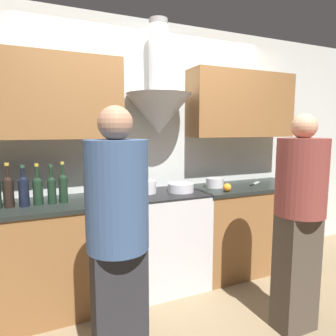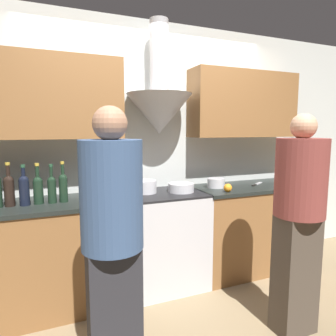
# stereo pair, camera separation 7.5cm
# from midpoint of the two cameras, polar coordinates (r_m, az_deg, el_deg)

# --- Properties ---
(ground_plane) EXTENTS (12.00, 12.00, 0.00)m
(ground_plane) POSITION_cam_midpoint_polar(r_m,az_deg,el_deg) (2.93, 2.73, -24.09)
(ground_plane) COLOR #847051
(wall_back) EXTENTS (8.40, 0.64, 2.60)m
(wall_back) POSITION_cam_midpoint_polar(r_m,az_deg,el_deg) (3.04, -2.64, 6.42)
(wall_back) COLOR silver
(wall_back) RESTS_ON ground_plane
(counter_left) EXTENTS (1.50, 0.62, 0.93)m
(counter_left) POSITION_cam_midpoint_polar(r_m,az_deg,el_deg) (2.82, -22.26, -15.44)
(counter_left) COLOR brown
(counter_left) RESTS_ON ground_plane
(counter_right) EXTENTS (1.26, 0.62, 0.93)m
(counter_right) POSITION_cam_midpoint_polar(r_m,az_deg,el_deg) (3.49, 15.55, -10.73)
(counter_right) COLOR brown
(counter_right) RESTS_ON ground_plane
(stove_range) EXTENTS (0.75, 0.60, 0.93)m
(stove_range) POSITION_cam_midpoint_polar(r_m,az_deg,el_deg) (3.01, -0.02, -13.32)
(stove_range) COLOR silver
(stove_range) RESTS_ON ground_plane
(wine_bottle_5) EXTENTS (0.08, 0.08, 0.35)m
(wine_bottle_5) POSITION_cam_midpoint_polar(r_m,az_deg,el_deg) (2.64, -27.30, -3.56)
(wine_bottle_5) COLOR black
(wine_bottle_5) RESTS_ON counter_left
(wine_bottle_6) EXTENTS (0.08, 0.08, 0.33)m
(wine_bottle_6) POSITION_cam_midpoint_polar(r_m,az_deg,el_deg) (2.62, -24.98, -3.58)
(wine_bottle_6) COLOR black
(wine_bottle_6) RESTS_ON counter_left
(wine_bottle_7) EXTENTS (0.08, 0.08, 0.33)m
(wine_bottle_7) POSITION_cam_midpoint_polar(r_m,az_deg,el_deg) (2.63, -22.75, -3.56)
(wine_bottle_7) COLOR black
(wine_bottle_7) RESTS_ON counter_left
(wine_bottle_8) EXTENTS (0.07, 0.07, 0.32)m
(wine_bottle_8) POSITION_cam_midpoint_polar(r_m,az_deg,el_deg) (2.62, -20.48, -3.55)
(wine_bottle_8) COLOR black
(wine_bottle_8) RESTS_ON counter_left
(wine_bottle_9) EXTENTS (0.07, 0.07, 0.34)m
(wine_bottle_9) POSITION_cam_midpoint_polar(r_m,az_deg,el_deg) (2.63, -18.56, -3.26)
(wine_bottle_9) COLOR black
(wine_bottle_9) RESTS_ON counter_left
(stock_pot) EXTENTS (0.21, 0.21, 0.12)m
(stock_pot) POSITION_cam_midpoint_polar(r_m,az_deg,el_deg) (2.86, -3.57, -3.56)
(stock_pot) COLOR silver
(stock_pot) RESTS_ON stove_range
(mixing_bowl) EXTENTS (0.25, 0.25, 0.08)m
(mixing_bowl) POSITION_cam_midpoint_polar(r_m,az_deg,el_deg) (2.91, 3.25, -3.73)
(mixing_bowl) COLOR silver
(mixing_bowl) RESTS_ON stove_range
(orange_fruit) EXTENTS (0.08, 0.08, 0.08)m
(orange_fruit) POSITION_cam_midpoint_polar(r_m,az_deg,el_deg) (2.97, 12.03, -3.71)
(orange_fruit) COLOR orange
(orange_fruit) RESTS_ON counter_right
(saucepan) EXTENTS (0.18, 0.18, 0.10)m
(saucepan) POSITION_cam_midpoint_polar(r_m,az_deg,el_deg) (3.17, 9.80, -2.80)
(saucepan) COLOR silver
(saucepan) RESTS_ON counter_right
(chefs_knife) EXTENTS (0.25, 0.17, 0.01)m
(chefs_knife) POSITION_cam_midpoint_polar(r_m,az_deg,el_deg) (3.46, 17.16, -2.94)
(chefs_knife) COLOR silver
(chefs_knife) RESTS_ON counter_right
(person_foreground_left) EXTENTS (0.35, 0.35, 1.66)m
(person_foreground_left) POSITION_cam_midpoint_polar(r_m,az_deg,el_deg) (1.75, -9.26, -13.41)
(person_foreground_left) COLOR #28282D
(person_foreground_left) RESTS_ON ground_plane
(person_foreground_right) EXTENTS (0.36, 0.36, 1.64)m
(person_foreground_right) POSITION_cam_midpoint_polar(r_m,az_deg,el_deg) (2.43, 24.44, -8.30)
(person_foreground_right) COLOR #473D33
(person_foreground_right) RESTS_ON ground_plane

